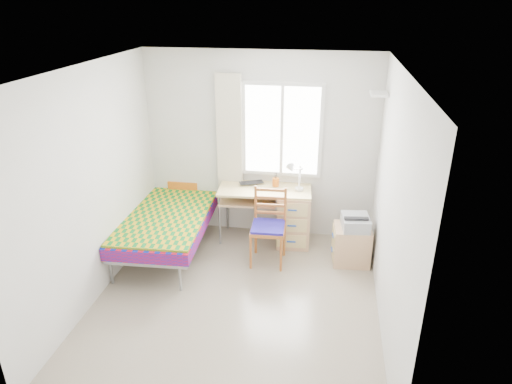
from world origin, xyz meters
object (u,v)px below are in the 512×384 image
at_px(desk, 289,214).
at_px(chair, 269,222).
at_px(bed, 173,212).
at_px(printer, 355,222).
at_px(cabinet, 351,245).

bearing_deg(desk, chair, -114.10).
height_order(bed, desk, bed).
xyz_separation_m(desk, printer, (0.89, -0.42, 0.16)).
relative_size(bed, desk, 1.77).
height_order(bed, printer, bed).
bearing_deg(chair, printer, 3.83).
bearing_deg(printer, chair, 179.61).
distance_m(bed, printer, 2.47).
relative_size(desk, chair, 1.30).
bearing_deg(chair, bed, 167.39).
bearing_deg(desk, bed, -173.21).
height_order(desk, printer, desk).
bearing_deg(bed, cabinet, -5.42).
relative_size(chair, printer, 2.36).
bearing_deg(printer, cabinet, 150.25).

